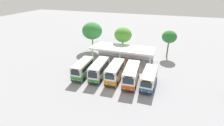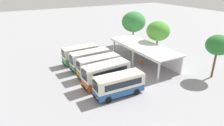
{
  "view_description": "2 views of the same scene",
  "coord_description": "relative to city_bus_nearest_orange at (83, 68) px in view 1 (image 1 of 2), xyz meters",
  "views": [
    {
      "loc": [
        8.53,
        -25.78,
        17.13
      ],
      "look_at": [
        -2.25,
        6.28,
        1.84
      ],
      "focal_mm": 27.5,
      "sensor_mm": 36.0,
      "label": 1
    },
    {
      "loc": [
        26.03,
        -9.47,
        14.37
      ],
      "look_at": [
        -0.76,
        5.32,
        1.62
      ],
      "focal_mm": 31.52,
      "sensor_mm": 36.0,
      "label": 2
    }
  ],
  "objects": [
    {
      "name": "roadside_tree_behind_canopy",
      "position": [
        4.39,
        14.63,
        3.61
      ],
      "size": [
        4.55,
        4.55,
        7.34
      ],
      "color": "brown",
      "rests_on": "ground"
    },
    {
      "name": "waiting_chair_second_from_end",
      "position": [
        6.13,
        9.63,
        -1.25
      ],
      "size": [
        0.45,
        0.45,
        0.86
      ],
      "color": "slate",
      "rests_on": "ground"
    },
    {
      "name": "roadside_tree_west_of_canopy",
      "position": [
        -4.65,
        15.09,
        3.86
      ],
      "size": [
        5.52,
        5.52,
        7.99
      ],
      "color": "brown",
      "rests_on": "ground"
    },
    {
      "name": "city_bus_fourth_amber",
      "position": [
        9.98,
        0.26,
        0.12
      ],
      "size": [
        2.8,
        7.26,
        3.44
      ],
      "color": "black",
      "rests_on": "ground"
    },
    {
      "name": "city_bus_fifth_blue",
      "position": [
        13.31,
        0.46,
        -0.1
      ],
      "size": [
        2.57,
        7.03,
        3.01
      ],
      "color": "black",
      "rests_on": "ground"
    },
    {
      "name": "city_bus_second_in_row",
      "position": [
        3.33,
        0.55,
        0.04
      ],
      "size": [
        2.57,
        7.15,
        3.29
      ],
      "color": "black",
      "rests_on": "ground"
    },
    {
      "name": "ground_plane",
      "position": [
        7.09,
        -2.06,
        -1.77
      ],
      "size": [
        180.0,
        180.0,
        0.0
      ],
      "primitive_type": "plane",
      "color": "#939399"
    },
    {
      "name": "terminal_canopy",
      "position": [
        5.45,
        11.03,
        0.87
      ],
      "size": [
        15.32,
        5.5,
        3.4
      ],
      "color": "silver",
      "rests_on": "ground"
    },
    {
      "name": "roadside_tree_east_of_canopy",
      "position": [
        15.93,
        16.4,
        3.62
      ],
      "size": [
        3.66,
        3.66,
        6.99
      ],
      "color": "brown",
      "rests_on": "ground"
    },
    {
      "name": "waiting_chair_middle_seat",
      "position": [
        6.85,
        9.52,
        -1.25
      ],
      "size": [
        0.45,
        0.45,
        0.86
      ],
      "color": "slate",
      "rests_on": "ground"
    },
    {
      "name": "city_bus_middle_cream",
      "position": [
        6.66,
        0.63,
        0.04
      ],
      "size": [
        2.48,
        7.07,
        3.29
      ],
      "color": "black",
      "rests_on": "ground"
    },
    {
      "name": "waiting_chair_end_by_column",
      "position": [
        5.41,
        9.54,
        -1.25
      ],
      "size": [
        0.45,
        0.45,
        0.86
      ],
      "color": "slate",
      "rests_on": "ground"
    },
    {
      "name": "city_bus_nearest_orange",
      "position": [
        0.0,
        0.0,
        0.0
      ],
      "size": [
        2.5,
        6.76,
        3.21
      ],
      "color": "black",
      "rests_on": "ground"
    }
  ]
}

